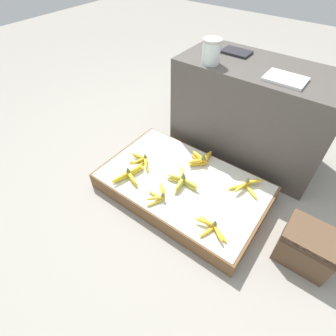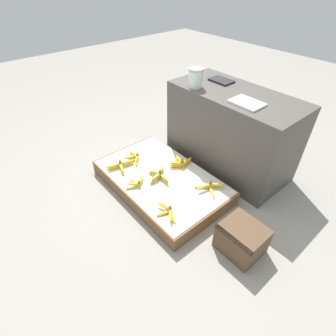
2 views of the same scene
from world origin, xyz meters
name	(u,v)px [view 1 (image 1 of 2)]	position (x,y,z in m)	size (l,w,h in m)	color
ground_plane	(182,192)	(0.00, 0.00, 0.00)	(10.00, 10.00, 0.00)	gray
display_platform	(183,187)	(0.00, 0.00, 0.07)	(1.20, 0.74, 0.13)	brown
back_vendor_table	(252,113)	(0.15, 0.74, 0.38)	(1.20, 0.57, 0.77)	#4C4742
wooden_crate	(307,246)	(0.89, 0.02, 0.12)	(0.30, 0.27, 0.23)	brown
banana_bunch_front_left	(129,175)	(-0.33, -0.21, 0.16)	(0.19, 0.28, 0.10)	yellow
banana_bunch_front_midleft	(159,196)	(-0.04, -0.23, 0.16)	(0.15, 0.22, 0.08)	gold
banana_bunch_front_midright	(212,228)	(0.38, -0.24, 0.16)	(0.25, 0.15, 0.09)	gold
banana_bunch_middle_left	(141,161)	(-0.37, -0.04, 0.16)	(0.24, 0.17, 0.08)	gold
banana_bunch_middle_midleft	(182,180)	(0.01, -0.03, 0.16)	(0.26, 0.24, 0.10)	gold
banana_bunch_back_midleft	(201,159)	(0.00, 0.24, 0.17)	(0.17, 0.23, 0.11)	gold
banana_bunch_back_midright	(247,185)	(0.40, 0.21, 0.16)	(0.22, 0.25, 0.09)	gold
glass_jar	(211,51)	(-0.18, 0.55, 0.85)	(0.13, 0.13, 0.17)	silver
foam_tray_white	(286,79)	(0.34, 0.61, 0.78)	(0.25, 0.19, 0.02)	white
foam_tray_dark	(236,52)	(-0.11, 0.83, 0.78)	(0.21, 0.15, 0.02)	#232328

